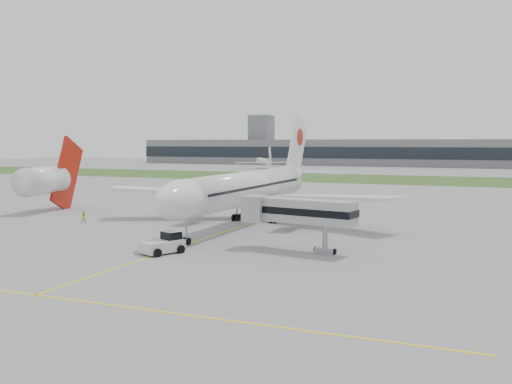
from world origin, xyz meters
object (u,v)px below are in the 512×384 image
at_px(airliner, 250,187).
at_px(ground_crew_near, 154,245).
at_px(pushback_tug, 165,243).
at_px(neighbor_aircraft, 46,180).
at_px(jet_bridge, 296,211).

xyz_separation_m(airliner, ground_crew_near, (-1.39, -25.03, -4.89)).
bearing_deg(pushback_tug, neighbor_aircraft, 171.88).
xyz_separation_m(airliner, jet_bridge, (13.59, -18.51, -1.06)).
bearing_deg(jet_bridge, pushback_tug, -141.97).
height_order(airliner, neighbor_aircraft, airliner).
bearing_deg(neighbor_aircraft, ground_crew_near, -43.09).
bearing_deg(ground_crew_near, pushback_tug, 127.89).
bearing_deg(airliner, ground_crew_near, -93.17).
xyz_separation_m(jet_bridge, neighbor_aircraft, (-53.56, 18.34, 1.15)).
height_order(pushback_tug, neighbor_aircraft, neighbor_aircraft).
distance_m(ground_crew_near, neighbor_aircraft, 46.17).
height_order(airliner, pushback_tug, airliner).
bearing_deg(pushback_tug, ground_crew_near, -168.41).
relative_size(airliner, neighbor_aircraft, 3.00).
height_order(pushback_tug, ground_crew_near, pushback_tug).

